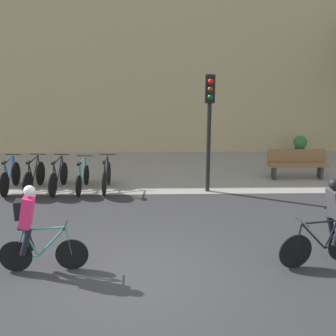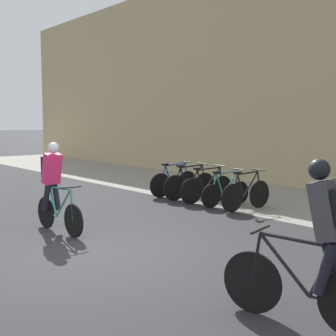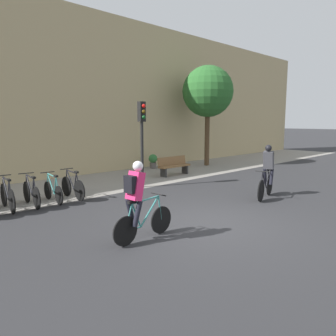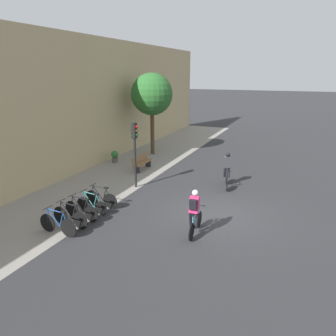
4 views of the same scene
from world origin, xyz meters
name	(u,v)px [view 1 (image 1 of 4)]	position (x,y,z in m)	size (l,w,h in m)	color
ground	(138,277)	(0.00, 0.00, 0.00)	(200.00, 200.00, 0.00)	#2B2B2D
kerb_strip	(147,170)	(0.00, 6.75, 0.00)	(44.00, 4.50, 0.01)	gray
building_facade	(147,45)	(0.00, 9.30, 3.89)	(44.00, 0.60, 7.79)	tan
cyclist_pink	(32,226)	(-2.02, 0.29, 0.95)	(1.71, 0.46, 1.76)	black
cyclist_grey	(331,220)	(3.76, 0.48, 0.95)	(1.75, 0.62, 1.79)	black
parked_bike_0	(10,177)	(-3.87, 4.89, 0.41)	(0.46, 1.68, 0.98)	black
parked_bike_1	(34,177)	(-3.18, 4.89, 0.41)	(0.46, 1.72, 0.99)	black
parked_bike_2	(58,177)	(-2.49, 4.89, 0.40)	(0.46, 1.72, 0.98)	black
parked_bike_3	(82,178)	(-1.80, 4.89, 0.38)	(0.46, 1.57, 0.93)	black
parked_bike_4	(106,177)	(-1.11, 4.89, 0.41)	(0.46, 1.65, 0.98)	black
traffic_light_pole	(209,112)	(1.79, 4.74, 2.31)	(0.26, 0.30, 3.32)	black
bench	(297,163)	(4.69, 5.90, 0.47)	(1.82, 0.44, 0.89)	brown
potted_plant	(300,145)	(5.49, 8.31, 0.44)	(0.48, 0.48, 0.78)	#56514C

